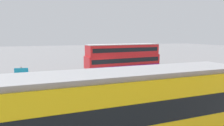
% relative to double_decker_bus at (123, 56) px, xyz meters
% --- Properties ---
extents(ground_plane, '(160.00, 160.00, 0.00)m').
position_rel_double_decker_bus_xyz_m(ground_plane, '(3.51, 3.70, -1.93)').
color(ground_plane, slate).
extents(double_decker_bus, '(11.66, 3.28, 3.75)m').
position_rel_double_decker_bus_xyz_m(double_decker_bus, '(0.00, 0.00, 0.00)').
color(double_decker_bus, red).
rests_on(double_decker_bus, ground).
extents(tram_yellow, '(13.97, 2.56, 3.61)m').
position_rel_double_decker_bus_xyz_m(tram_yellow, '(10.68, 20.67, -0.05)').
color(tram_yellow, yellow).
rests_on(tram_yellow, ground).
extents(pedestrian_near_railing, '(0.40, 0.40, 1.62)m').
position_rel_double_decker_bus_xyz_m(pedestrian_near_railing, '(7.70, 8.29, -1.00)').
color(pedestrian_near_railing, black).
rests_on(pedestrian_near_railing, ground).
extents(pedestrian_crossing, '(0.42, 0.42, 1.63)m').
position_rel_double_decker_bus_xyz_m(pedestrian_crossing, '(1.84, 11.18, -1.00)').
color(pedestrian_crossing, '#4C3F2D').
rests_on(pedestrian_crossing, ground).
extents(pedestrian_railing, '(7.82, 0.42, 1.08)m').
position_rel_double_decker_bus_xyz_m(pedestrian_railing, '(8.49, 9.54, -1.19)').
color(pedestrian_railing, gray).
rests_on(pedestrian_railing, ground).
extents(info_sign, '(1.14, 0.27, 2.33)m').
position_rel_double_decker_bus_xyz_m(info_sign, '(13.79, 8.70, -0.30)').
color(info_sign, slate).
rests_on(info_sign, ground).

